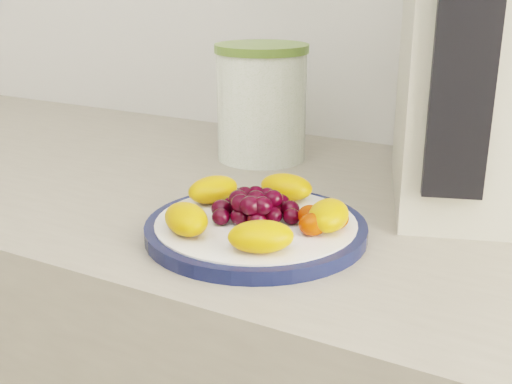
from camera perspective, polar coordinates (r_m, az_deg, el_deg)
The scene contains 7 objects.
plate_rim at distance 0.69m, azimuth 0.00°, elevation -3.32°, with size 0.24×0.24×0.01m, color #0F1639.
plate_face at distance 0.69m, azimuth 0.00°, elevation -3.24°, with size 0.22×0.22×0.02m, color white.
canister at distance 0.96m, azimuth 0.50°, elevation 7.60°, with size 0.13×0.13×0.16m, color #47701E.
canister_lid at distance 0.95m, azimuth 0.51°, elevation 12.66°, with size 0.14×0.14×0.01m, color olive.
appliance_body at distance 0.82m, azimuth 20.27°, elevation 11.30°, with size 0.20×0.28×0.35m, color beige.
appliance_panel at distance 0.67m, azimuth 18.00°, elevation 10.44°, with size 0.06×0.02×0.26m, color black.
fruit_plate at distance 0.68m, azimuth 0.34°, elevation -1.44°, with size 0.21×0.20×0.03m.
Camera 1 is at (0.26, 0.50, 1.17)m, focal length 45.00 mm.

